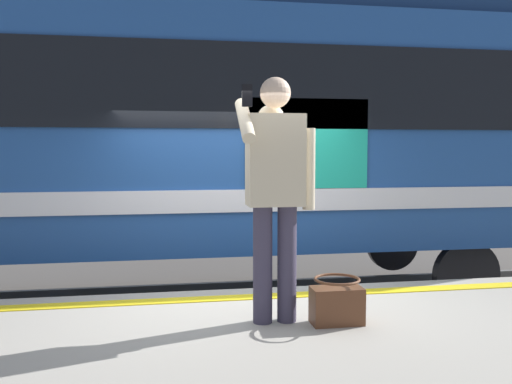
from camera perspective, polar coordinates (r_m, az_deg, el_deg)
ground_plane at (r=5.27m, az=-0.86°, el=-19.09°), size 24.88×24.88×0.00m
safety_line at (r=4.70m, az=-0.30°, el=-10.96°), size 14.98×0.16×0.01m
track_rail_near at (r=6.70m, az=-2.99°, el=-13.10°), size 19.87×0.08×0.16m
track_rail_far at (r=8.07m, az=-4.20°, el=-10.03°), size 19.87×0.08×0.16m
train_carriage at (r=7.12m, az=-17.07°, el=6.74°), size 13.92×2.74×3.74m
passenger at (r=3.89m, az=2.03°, el=1.35°), size 0.57×0.55×1.77m
handbag at (r=4.03m, az=8.49°, el=-11.45°), size 0.37×0.33×0.34m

